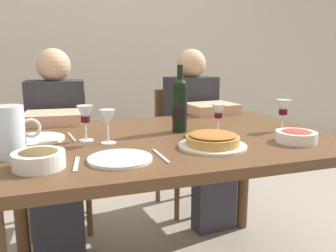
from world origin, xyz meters
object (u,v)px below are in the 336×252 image
Objects in this scene: wine_glass_left_diner at (219,113)px; dining_table at (166,157)px; wine_bottle at (180,105)px; wine_glass_centre at (85,116)px; chair_right at (183,140)px; salad_bowl at (296,136)px; diner_right at (198,130)px; water_pitcher at (10,135)px; chair_left at (60,151)px; wine_glass_right_diner at (283,109)px; dinner_plate_right_setting at (120,159)px; diner_left at (57,142)px; dinner_plate_left_setting at (36,139)px; olive_bowl at (39,158)px; baked_tart at (213,140)px; wine_glass_spare at (108,119)px.

dining_table is at bearing 178.02° from wine_glass_left_diner.
wine_bottle reaches higher than wine_glass_centre.
salad_bowl is at bearing 87.10° from chair_right.
water_pitcher is at bearing 31.08° from diner_right.
diner_right reaches higher than water_pitcher.
wine_glass_left_diner is 0.16× the size of chair_left.
dining_table is at bearing -7.17° from wine_glass_centre.
diner_right is (0.90, -0.21, 0.12)m from chair_left.
salad_bowl is 0.24m from wine_glass_right_diner.
diner_left reaches higher than dinner_plate_right_setting.
dinner_plate_right_setting is at bearing 103.64° from chair_left.
wine_glass_right_diner is at bearing -8.99° from dinner_plate_left_setting.
wine_glass_left_diner is at bearing 171.43° from wine_glass_right_diner.
wine_glass_left_diner is at bearing -1.98° from dining_table.
salad_bowl is 0.90m from wine_glass_centre.
olive_bowl is (-1.02, -0.01, 0.01)m from salad_bowl.
baked_tart is 0.32× the size of chair_right.
chair_right is (0.32, 1.14, -0.29)m from baked_tart.
wine_bottle is 2.29× the size of wine_glass_left_diner.
wine_glass_centre is 0.24m from dinner_plate_left_setting.
wine_glass_centre is (-0.44, -0.04, -0.02)m from wine_bottle.
wine_glass_right_diner reaches higher than dinner_plate_left_setting.
wine_glass_centre is 0.35m from dinner_plate_right_setting.
wine_glass_spare is 1.05m from diner_right.
wine_glass_right_diner is 0.13× the size of diner_left.
wine_glass_right_diner is at bearing 93.72° from diner_right.
wine_bottle is 0.75m from water_pitcher.
wine_glass_spare is at bearing 47.93° from chair_right.
diner_right is at bearing 98.96° from wine_glass_right_diner.
water_pitcher is 0.37m from wine_glass_spare.
olive_bowl is at bearing -168.71° from wine_glass_right_diner.
diner_left is (-1.04, 0.72, -0.25)m from wine_glass_right_diner.
wine_glass_right_diner is 0.63× the size of dinner_plate_left_setting.
wine_glass_centre is 0.18× the size of chair_right.
wine_bottle is 1.32× the size of dinner_plate_left_setting.
wine_glass_left_diner reaches higher than salad_bowl.
baked_tart is at bearing -27.28° from dinner_plate_left_setting.
wine_glass_spare is at bearing -173.65° from dining_table.
diner_left is (0.09, 0.54, -0.15)m from dinner_plate_left_setting.
dining_table is at bearing 151.41° from salad_bowl.
wine_glass_left_diner is at bearing 7.18° from water_pitcher.
dinner_plate_left_setting is (-1.13, 0.18, -0.10)m from wine_glass_right_diner.
diner_left is 0.92m from diner_right.
chair_right is at bearing 97.86° from wine_glass_right_diner.
chair_left is (-0.44, 0.89, -0.17)m from dining_table.
dinner_plate_left_setting is 0.28× the size of chair_left.
wine_glass_spare is (0.36, 0.09, 0.02)m from water_pitcher.
baked_tart is at bearing 121.81° from chair_left.
water_pitcher is 0.33m from wine_glass_centre.
wine_bottle reaches higher than dining_table.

